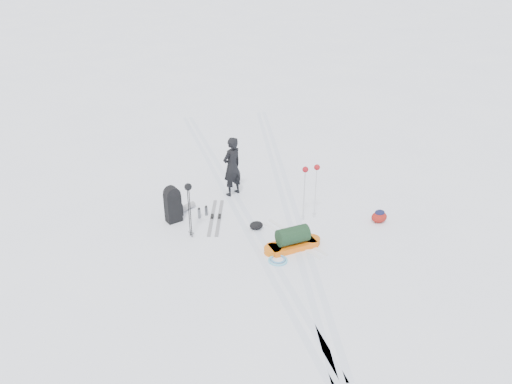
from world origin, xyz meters
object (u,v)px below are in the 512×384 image
skier (232,167)px  ski_poles_black (188,194)px  pulk_sled (293,240)px  expedition_rucksack (175,204)px

skier → ski_poles_black: 2.39m
skier → pulk_sled: bearing=73.1°
pulk_sled → ski_poles_black: size_ratio=1.03×
skier → ski_poles_black: size_ratio=1.20×
skier → expedition_rucksack: size_ratio=1.76×
pulk_sled → ski_poles_black: ski_poles_black is taller
skier → expedition_rucksack: bearing=0.0°
expedition_rucksack → ski_poles_black: size_ratio=0.68×
expedition_rucksack → skier: bearing=11.2°
expedition_rucksack → ski_poles_black: (0.30, -0.89, 0.70)m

